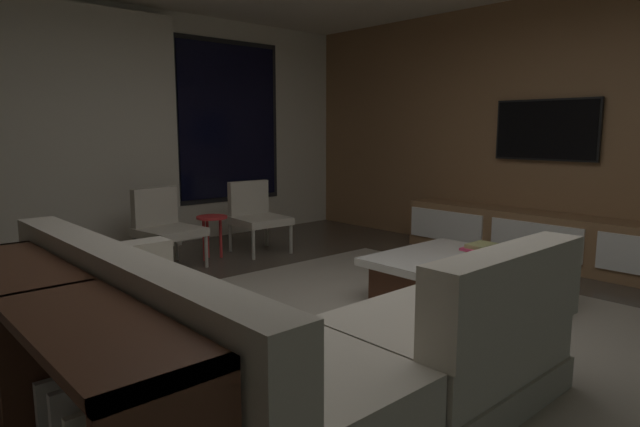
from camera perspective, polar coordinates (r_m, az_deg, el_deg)
name	(u,v)px	position (r m, az deg, el deg)	size (l,w,h in m)	color
floor	(363,336)	(3.67, 4.61, -12.81)	(9.20, 9.20, 0.00)	#473D33
back_wall_with_window	(122,130)	(6.42, -20.13, 8.23)	(6.60, 0.30, 2.70)	beige
media_wall	(575,130)	(6.02, 25.34, 7.98)	(0.12, 7.80, 2.70)	#8E6642
area_rug	(409,327)	(3.86, 9.36, -11.72)	(3.20, 3.80, 0.01)	gray
sectional_couch	(258,345)	(2.79, -6.54, -13.62)	(1.98, 2.50, 0.82)	#A49C8C
coffee_table	(459,280)	(4.38, 14.49, -6.85)	(1.16, 1.16, 0.36)	#4E2C1D
book_stack_on_coffee_table	(481,250)	(4.46, 16.67, -3.75)	(0.29, 0.23, 0.10)	tan
accent_chair_near_window	(256,213)	(6.06, -6.80, 0.07)	(0.58, 0.60, 0.78)	#B2ADA0
accent_chair_by_curtain	(164,224)	(5.54, -16.11, -1.03)	(0.61, 0.63, 0.78)	#B2ADA0
side_stool	(211,224)	(5.76, -11.38, -1.10)	(0.32, 0.32, 0.46)	red
media_console	(550,241)	(5.88, 23.09, -2.65)	(0.46, 3.10, 0.52)	#8E6642
mounted_tv	(546,130)	(6.03, 22.73, 8.14)	(0.05, 1.07, 0.62)	black
console_table_behind_couch	(53,367)	(2.49, -26.38, -14.28)	(0.40, 2.10, 0.74)	#4E2C1D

